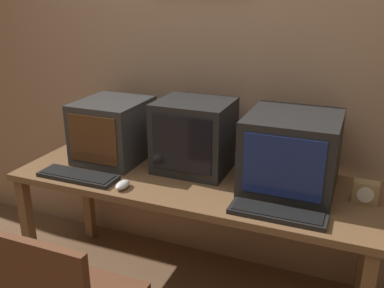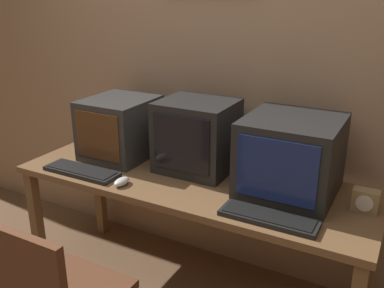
{
  "view_description": "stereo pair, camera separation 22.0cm",
  "coord_description": "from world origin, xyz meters",
  "views": [
    {
      "loc": [
        0.79,
        -0.94,
        1.68
      ],
      "look_at": [
        0.0,
        0.97,
        0.93
      ],
      "focal_mm": 40.0,
      "sensor_mm": 36.0,
      "label": 1
    },
    {
      "loc": [
        0.98,
        -0.85,
        1.68
      ],
      "look_at": [
        0.0,
        0.97,
        0.93
      ],
      "focal_mm": 40.0,
      "sensor_mm": 36.0,
      "label": 2
    }
  ],
  "objects": [
    {
      "name": "mouse_near_keyboard",
      "position": [
        -0.28,
        0.73,
        0.76
      ],
      "size": [
        0.06,
        0.1,
        0.04
      ],
      "color": "silver",
      "rests_on": "desk"
    },
    {
      "name": "keyboard_side",
      "position": [
        0.5,
        0.75,
        0.75
      ],
      "size": [
        0.43,
        0.14,
        0.03
      ],
      "color": "black",
      "rests_on": "desk"
    },
    {
      "name": "keyboard_main",
      "position": [
        -0.56,
        0.75,
        0.75
      ],
      "size": [
        0.44,
        0.14,
        0.03
      ],
      "color": "black",
      "rests_on": "desk"
    },
    {
      "name": "monitor_left",
      "position": [
        -0.53,
        1.07,
        0.91
      ],
      "size": [
        0.36,
        0.42,
        0.35
      ],
      "color": "#333333",
      "rests_on": "desk"
    },
    {
      "name": "monitor_right",
      "position": [
        0.49,
        1.06,
        0.93
      ],
      "size": [
        0.44,
        0.46,
        0.38
      ],
      "color": "black",
      "rests_on": "desk"
    },
    {
      "name": "monitor_center",
      "position": [
        -0.04,
        1.1,
        0.93
      ],
      "size": [
        0.39,
        0.35,
        0.39
      ],
      "color": "black",
      "rests_on": "desk"
    },
    {
      "name": "desk_clock",
      "position": [
        0.85,
        1.03,
        0.79
      ],
      "size": [
        0.11,
        0.07,
        0.1
      ],
      "color": "#A38456",
      "rests_on": "desk"
    },
    {
      "name": "wall_back",
      "position": [
        0.0,
        1.42,
        1.31
      ],
      "size": [
        8.0,
        0.08,
        2.6
      ],
      "color": "tan",
      "rests_on": "ground_plane"
    },
    {
      "name": "desk",
      "position": [
        0.0,
        0.97,
        0.66
      ],
      "size": [
        1.9,
        0.67,
        0.74
      ],
      "color": "brown",
      "rests_on": "ground_plane"
    }
  ]
}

